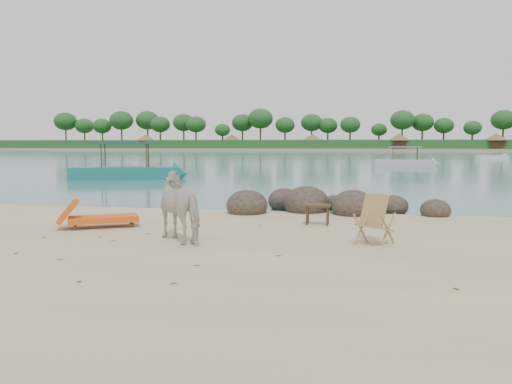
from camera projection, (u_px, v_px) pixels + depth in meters
water at (338, 154)px, 97.32m from camera, size 400.00×400.00×0.00m
far_shore at (343, 149)px, 175.60m from camera, size 420.00×90.00×1.40m
far_scenery at (341, 140)px, 142.70m from camera, size 420.00×18.00×9.50m
boulders at (317, 205)px, 15.06m from camera, size 6.44×2.97×1.04m
cow at (184, 207)px, 10.52m from camera, size 1.83×1.75×1.47m
side_table at (318, 216)px, 12.58m from camera, size 0.65×0.43×0.51m
lounge_chair at (104, 216)px, 12.20m from camera, size 2.15×1.61×0.62m
deck_chair at (374, 221)px, 10.13m from camera, size 0.94×0.95×1.00m
boat_near at (125, 149)px, 29.81m from camera, size 7.39×3.86×3.52m
boat_mid at (405, 150)px, 46.80m from camera, size 6.23×1.91×2.99m
boat_far at (492, 156)px, 68.97m from camera, size 5.19×3.01×0.60m
dead_leaves at (149, 254)px, 9.36m from camera, size 8.17×6.62×0.00m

